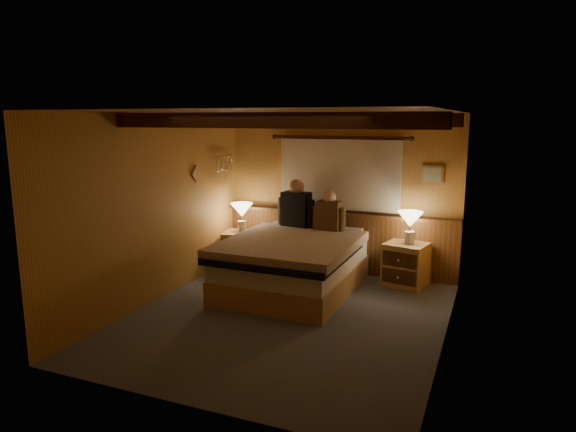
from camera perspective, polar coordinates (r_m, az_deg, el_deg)
The scene contains 19 objects.
floor at distance 6.24m, azimuth -0.07°, elevation -11.11°, with size 4.20×4.20×0.00m, color #4D535C.
ceiling at distance 5.79m, azimuth -0.07°, elevation 11.50°, with size 4.20×4.20×0.00m, color tan.
wall_back at distance 7.85m, azimuth 5.80°, elevation 2.48°, with size 3.60×3.60×0.00m, color #C99448.
wall_left at distance 6.78m, azimuth -14.26°, elevation 0.88°, with size 4.20×4.20×0.00m, color #C99448.
wall_right at distance 5.48m, azimuth 17.59°, elevation -1.60°, with size 4.20×4.20×0.00m, color #C99448.
wall_front at distance 4.09m, azimuth -11.44°, elevation -5.44°, with size 3.60×3.60×0.00m, color #C99448.
wainscot at distance 7.93m, azimuth 5.57°, elevation -2.70°, with size 3.60×0.23×0.94m.
curtain_window at distance 7.75m, azimuth 5.70°, elevation 4.76°, with size 2.18×0.09×1.11m.
ceiling_beams at distance 5.93m, azimuth 0.49°, elevation 10.61°, with size 3.60×1.65×0.16m.
coat_rail at distance 7.99m, azimuth -7.20°, elevation 5.97°, with size 0.05×0.55×0.24m.
framed_print at distance 7.52m, azimuth 15.74°, elevation 4.45°, with size 0.30×0.04×0.25m.
bed at distance 7.02m, azimuth 0.53°, elevation -5.31°, with size 1.69×2.16×0.73m.
nightstand_left at distance 8.09m, azimuth -5.15°, elevation -3.82°, with size 0.62×0.58×0.59m.
nightstand_right at distance 7.44m, azimuth 12.93°, elevation -5.27°, with size 0.65×0.60×0.61m.
lamp_left at distance 7.99m, azimuth -5.16°, elevation 0.48°, with size 0.35×0.35×0.45m.
lamp_right at distance 7.29m, azimuth 13.42°, elevation -0.56°, with size 0.35×0.35×0.46m.
person_left at distance 7.68m, azimuth 0.92°, elevation 1.03°, with size 0.61×0.29×0.74m.
person_right at distance 7.45m, azimuth 4.57°, elevation 0.25°, with size 0.51×0.22×0.62m.
duffel_bag at distance 7.97m, azimuth -5.77°, elevation -5.00°, with size 0.60×0.47×0.38m.
Camera 1 is at (2.21, -5.35, 2.33)m, focal length 32.00 mm.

